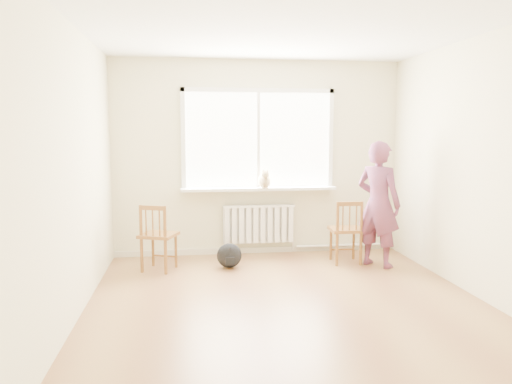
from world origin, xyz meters
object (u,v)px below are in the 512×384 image
object	(u,v)px
cat	(264,180)
chair_right	(347,232)
backpack	(229,256)
chair_left	(157,237)
person	(378,204)

from	to	relation	value
cat	chair_right	bearing A→B (deg)	-26.00
chair_right	backpack	world-z (taller)	chair_right
cat	backpack	distance (m)	1.18
chair_left	backpack	size ratio (longest dim) A/B	2.66
chair_right	backpack	size ratio (longest dim) A/B	2.65
cat	backpack	world-z (taller)	cat
backpack	chair_left	bearing A→B (deg)	-178.67
person	backpack	size ratio (longest dim) A/B	5.10
chair_right	backpack	xyz separation A→B (m)	(-1.54, -0.00, -0.26)
person	cat	distance (m)	1.55
person	cat	size ratio (longest dim) A/B	3.97
person	backpack	bearing A→B (deg)	44.21
backpack	chair_right	bearing A→B (deg)	0.18
person	cat	xyz separation A→B (m)	(-1.36, 0.71, 0.26)
person	backpack	world-z (taller)	person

